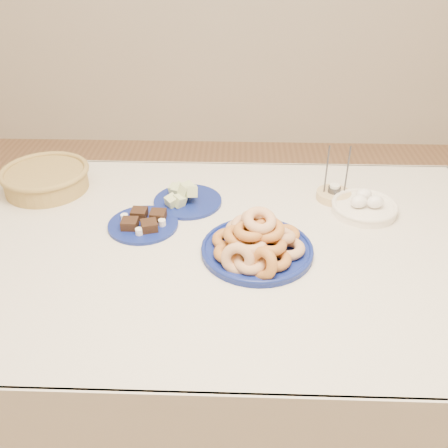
% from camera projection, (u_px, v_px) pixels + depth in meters
% --- Properties ---
extents(ground, '(5.00, 5.00, 0.00)m').
position_uv_depth(ground, '(224.00, 404.00, 1.90)').
color(ground, '#966847').
rests_on(ground, ground).
extents(dining_table, '(1.71, 1.11, 0.75)m').
position_uv_depth(dining_table, '(225.00, 271.00, 1.56)').
color(dining_table, brown).
rests_on(dining_table, ground).
extents(donut_platter, '(0.43, 0.43, 0.15)m').
position_uv_depth(donut_platter, '(257.00, 243.00, 1.43)').
color(donut_platter, navy).
rests_on(donut_platter, dining_table).
extents(melon_plate, '(0.30, 0.30, 0.08)m').
position_uv_depth(melon_plate, '(186.00, 197.00, 1.69)').
color(melon_plate, navy).
rests_on(melon_plate, dining_table).
extents(brownie_plate, '(0.22, 0.22, 0.04)m').
position_uv_depth(brownie_plate, '(143.00, 223.00, 1.57)').
color(brownie_plate, navy).
rests_on(brownie_plate, dining_table).
extents(wicker_basket, '(0.39, 0.39, 0.08)m').
position_uv_depth(wicker_basket, '(46.00, 178.00, 1.76)').
color(wicker_basket, olive).
rests_on(wicker_basket, dining_table).
extents(candle_holder, '(0.12, 0.12, 0.20)m').
position_uv_depth(candle_holder, '(334.00, 194.00, 1.71)').
color(candle_holder, tan).
rests_on(candle_holder, dining_table).
extents(egg_bowl, '(0.26, 0.26, 0.07)m').
position_uv_depth(egg_bowl, '(364.00, 206.00, 1.64)').
color(egg_bowl, white).
rests_on(egg_bowl, dining_table).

